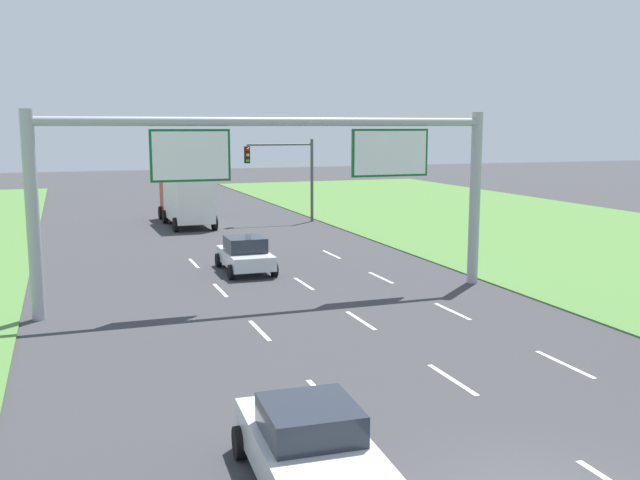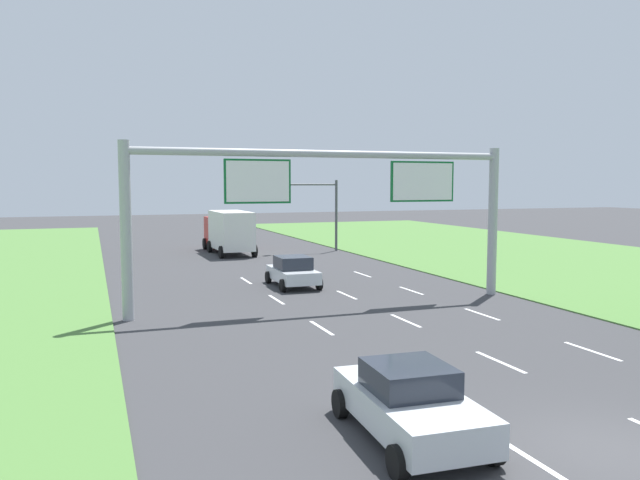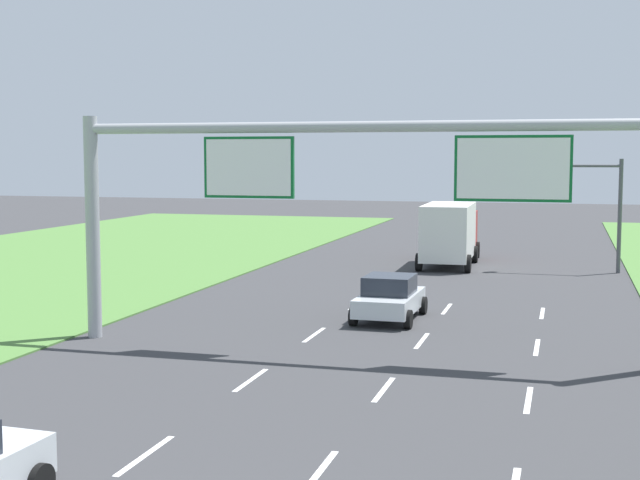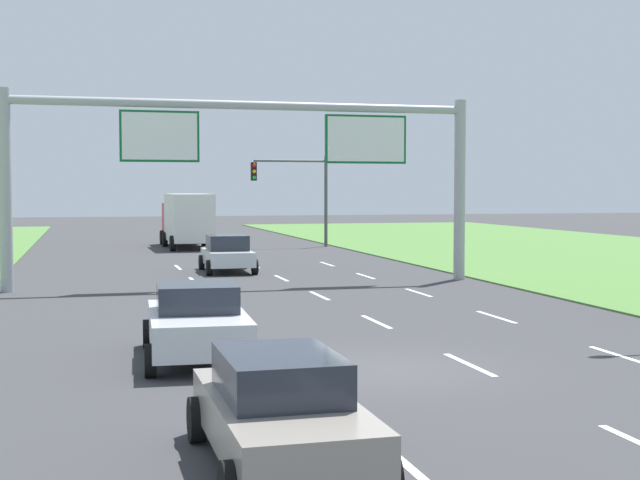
{
  "view_description": "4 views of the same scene",
  "coord_description": "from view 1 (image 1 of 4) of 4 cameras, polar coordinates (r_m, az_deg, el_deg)",
  "views": [
    {
      "loc": [
        -7.38,
        -9.31,
        6.42
      ],
      "look_at": [
        1.53,
        15.4,
        2.24
      ],
      "focal_mm": 40.0,
      "sensor_mm": 36.0,
      "label": 1
    },
    {
      "loc": [
        -9.62,
        -9.3,
        5.34
      ],
      "look_at": [
        -0.36,
        15.96,
        2.89
      ],
      "focal_mm": 35.0,
      "sensor_mm": 36.0,
      "label": 2
    },
    {
      "loc": [
        6.0,
        -9.25,
        5.81
      ],
      "look_at": [
        -1.01,
        16.03,
        3.28
      ],
      "focal_mm": 50.0,
      "sensor_mm": 36.0,
      "label": 3
    },
    {
      "loc": [
        -5.68,
        -16.47,
        3.55
      ],
      "look_at": [
        1.64,
        11.53,
        1.89
      ],
      "focal_mm": 50.0,
      "sensor_mm": 36.0,
      "label": 4
    }
  ],
  "objects": [
    {
      "name": "box_truck",
      "position": [
        47.74,
        -10.69,
        3.28
      ],
      "size": [
        2.79,
        7.79,
        3.25
      ],
      "rotation": [
        0.0,
        0.0,
        0.02
      ],
      "color": "#B21E19",
      "rests_on": "ground_plane"
    },
    {
      "name": "car_near_red",
      "position": [
        31.96,
        -6.0,
        -1.14
      ],
      "size": [
        2.17,
        4.03,
        1.58
      ],
      "rotation": [
        0.0,
        0.0,
        -0.02
      ],
      "color": "silver",
      "rests_on": "ground_plane"
    },
    {
      "name": "lane_dashes_inner_right",
      "position": [
        16.62,
        15.9,
        -14.02
      ],
      "size": [
        0.14,
        44.4,
        0.01
      ],
      "color": "white",
      "rests_on": "ground_plane"
    },
    {
      "name": "car_mid_lane",
      "position": [
        13.17,
        -0.75,
        -16.3
      ],
      "size": [
        2.39,
        4.36,
        1.58
      ],
      "rotation": [
        0.0,
        0.0,
        -0.05
      ],
      "color": "silver",
      "rests_on": "ground_plane"
    },
    {
      "name": "traffic_light_mast",
      "position": [
        47.91,
        -2.85,
        5.98
      ],
      "size": [
        4.76,
        0.49,
        5.6
      ],
      "color": "#47494F",
      "rests_on": "ground_plane"
    },
    {
      "name": "sign_gantry",
      "position": [
        26.28,
        -2.98,
        5.68
      ],
      "size": [
        17.24,
        0.44,
        7.0
      ],
      "color": "#9EA0A5",
      "rests_on": "ground_plane"
    },
    {
      "name": "lane_dashes_inner_left",
      "position": [
        14.98,
        4.48,
        -16.33
      ],
      "size": [
        0.14,
        44.4,
        0.01
      ],
      "color": "white",
      "rests_on": "ground_plane"
    }
  ]
}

